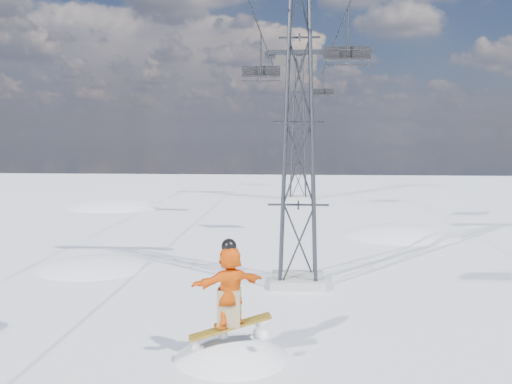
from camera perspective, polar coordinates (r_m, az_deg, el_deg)
snow_terrain at (r=35.90m, az=-5.31°, el=-18.36°), size 39.00×37.00×22.00m
lift_tower_near at (r=19.03m, az=4.31°, el=6.86°), size 5.20×1.80×11.43m
lift_tower_far at (r=44.03m, az=4.28°, el=6.29°), size 5.20×1.80×11.43m
haul_cables at (r=31.06m, az=4.37°, el=16.46°), size 4.46×51.00×0.06m
lift_chair_mid at (r=26.99m, az=9.16°, el=13.43°), size 2.15×0.62×2.66m
lift_chair_far at (r=33.67m, az=0.50°, el=11.87°), size 2.21×0.64×2.74m
lift_chair_extra at (r=53.28m, az=6.70°, el=9.85°), size 1.99×0.57×2.47m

